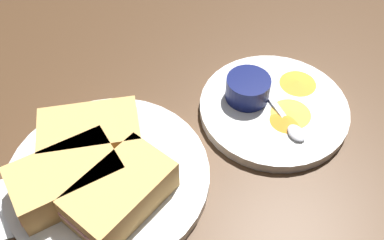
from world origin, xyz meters
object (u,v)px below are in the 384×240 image
(sandwich_half_far, at_px, (66,179))
(sandwich_half_near, at_px, (91,135))
(ramekin_light_gravy, at_px, (248,88))
(spoon_by_dark_ramekin, at_px, (109,177))
(plate_chips_companion, at_px, (274,109))
(plate_sandwich_main, at_px, (108,176))
(sandwich_half_extra, at_px, (120,193))
(spoon_by_gravy_ramekin, at_px, (291,126))
(ramekin_dark_sauce, at_px, (116,204))

(sandwich_half_far, bearing_deg, sandwich_half_near, 57.54)
(sandwich_half_near, distance_m, ramekin_light_gravy, 0.24)
(spoon_by_dark_ramekin, xyz_separation_m, ramekin_light_gravy, (0.22, 0.09, 0.02))
(ramekin_light_gravy, bearing_deg, plate_chips_companion, -39.81)
(plate_sandwich_main, relative_size, plate_chips_companion, 1.22)
(sandwich_half_far, relative_size, sandwich_half_extra, 0.97)
(plate_chips_companion, relative_size, spoon_by_gravy_ramekin, 2.21)
(plate_chips_companion, xyz_separation_m, ramekin_light_gravy, (-0.03, 0.03, 0.03))
(ramekin_dark_sauce, height_order, plate_chips_companion, ramekin_dark_sauce)
(plate_chips_companion, height_order, spoon_by_gravy_ramekin, spoon_by_gravy_ramekin)
(spoon_by_dark_ramekin, bearing_deg, plate_sandwich_main, 95.86)
(plate_chips_companion, distance_m, spoon_by_gravy_ramekin, 0.05)
(spoon_by_dark_ramekin, bearing_deg, spoon_by_gravy_ramekin, 2.90)
(sandwich_half_far, relative_size, ramekin_dark_sauce, 2.43)
(plate_chips_companion, relative_size, ramekin_light_gravy, 3.38)
(spoon_by_dark_ramekin, bearing_deg, ramekin_dark_sauce, -86.90)
(sandwich_half_far, xyz_separation_m, spoon_by_gravy_ramekin, (0.31, 0.01, -0.02))
(sandwich_half_far, bearing_deg, ramekin_light_gravy, 18.12)
(sandwich_half_extra, relative_size, ramekin_light_gravy, 2.31)
(plate_sandwich_main, height_order, sandwich_half_extra, sandwich_half_extra)
(sandwich_half_far, height_order, spoon_by_gravy_ramekin, sandwich_half_far)
(sandwich_half_extra, bearing_deg, plate_sandwich_main, 102.54)
(ramekin_dark_sauce, bearing_deg, spoon_by_gravy_ramekin, 13.87)
(sandwich_half_near, height_order, sandwich_half_extra, same)
(plate_sandwich_main, xyz_separation_m, spoon_by_dark_ramekin, (0.00, -0.01, 0.01))
(ramekin_dark_sauce, distance_m, ramekin_light_gravy, 0.26)
(sandwich_half_extra, relative_size, spoon_by_gravy_ramekin, 1.51)
(sandwich_half_near, distance_m, spoon_by_gravy_ramekin, 0.28)
(sandwich_half_near, distance_m, sandwich_half_far, 0.07)
(plate_chips_companion, bearing_deg, spoon_by_dark_ramekin, -166.70)
(spoon_by_dark_ramekin, bearing_deg, sandwich_half_far, -178.39)
(plate_sandwich_main, bearing_deg, spoon_by_gravy_ramekin, 0.78)
(sandwich_half_near, distance_m, spoon_by_dark_ramekin, 0.06)
(plate_sandwich_main, height_order, ramekin_light_gravy, ramekin_light_gravy)
(ramekin_dark_sauce, relative_size, plate_chips_companion, 0.27)
(spoon_by_dark_ramekin, distance_m, plate_chips_companion, 0.26)
(plate_sandwich_main, distance_m, sandwich_half_far, 0.06)
(spoon_by_dark_ramekin, xyz_separation_m, spoon_by_gravy_ramekin, (0.26, 0.01, 0.00))
(sandwich_half_near, relative_size, plate_chips_companion, 0.63)
(plate_sandwich_main, xyz_separation_m, ramekin_light_gravy, (0.22, 0.08, 0.03))
(sandwich_half_far, distance_m, ramekin_dark_sauce, 0.07)
(spoon_by_dark_ramekin, height_order, spoon_by_gravy_ramekin, same)
(sandwich_half_far, xyz_separation_m, ramekin_light_gravy, (0.27, 0.09, -0.00))
(plate_chips_companion, bearing_deg, ramekin_dark_sauce, -156.29)
(ramekin_dark_sauce, xyz_separation_m, plate_chips_companion, (0.25, 0.11, -0.03))
(plate_sandwich_main, relative_size, sandwich_half_extra, 1.79)
(sandwich_half_extra, distance_m, spoon_by_gravy_ramekin, 0.26)
(plate_sandwich_main, height_order, ramekin_dark_sauce, ramekin_dark_sauce)
(plate_chips_companion, bearing_deg, plate_sandwich_main, -168.81)
(sandwich_half_far, bearing_deg, ramekin_dark_sauce, -42.60)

